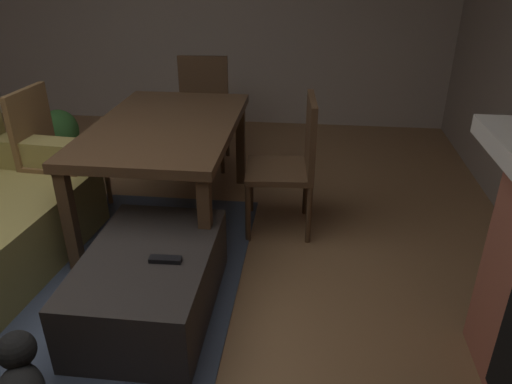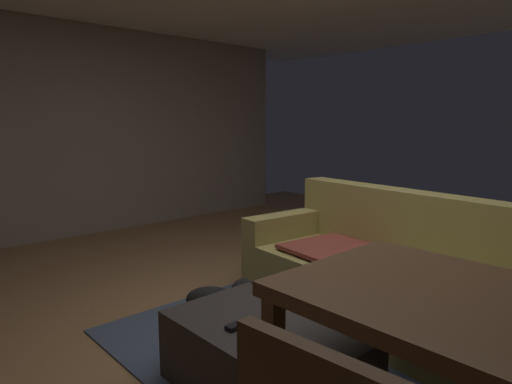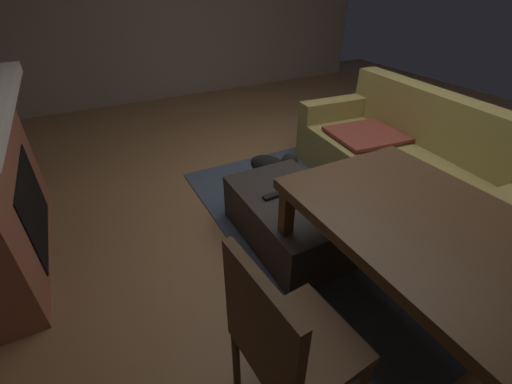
{
  "view_description": "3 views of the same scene",
  "coord_description": "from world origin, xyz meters",
  "px_view_note": "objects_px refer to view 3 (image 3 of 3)",
  "views": [
    {
      "loc": [
        -1.71,
        -1.37,
        1.77
      ],
      "look_at": [
        0.58,
        -1.11,
        0.61
      ],
      "focal_mm": 34.11,
      "sensor_mm": 36.0,
      "label": 1
    },
    {
      "loc": [
        1.79,
        -2.01,
        1.37
      ],
      "look_at": [
        0.5,
        -0.84,
        1.09
      ],
      "focal_mm": 31.11,
      "sensor_mm": 36.0,
      "label": 2
    },
    {
      "loc": [
        1.91,
        -1.73,
        1.71
      ],
      "look_at": [
        0.46,
        -0.96,
        0.64
      ],
      "focal_mm": 23.65,
      "sensor_mm": 36.0,
      "label": 3
    }
  ],
  "objects_px": {
    "tv_remote": "(274,196)",
    "dining_chair_south": "(283,341)",
    "ottoman_coffee_table": "(291,219)",
    "small_dog": "(274,167)",
    "dining_table": "(441,243)",
    "couch": "(406,164)"
  },
  "relations": [
    {
      "from": "ottoman_coffee_table",
      "to": "dining_table",
      "type": "bearing_deg",
      "value": 9.18
    },
    {
      "from": "dining_table",
      "to": "dining_chair_south",
      "type": "relative_size",
      "value": 1.61
    },
    {
      "from": "tv_remote",
      "to": "dining_chair_south",
      "type": "bearing_deg",
      "value": -30.58
    },
    {
      "from": "couch",
      "to": "dining_table",
      "type": "height_order",
      "value": "couch"
    },
    {
      "from": "couch",
      "to": "small_dog",
      "type": "xyz_separation_m",
      "value": [
        -0.71,
        -0.92,
        -0.14
      ]
    },
    {
      "from": "dining_chair_south",
      "to": "small_dog",
      "type": "relative_size",
      "value": 1.81
    },
    {
      "from": "ottoman_coffee_table",
      "to": "tv_remote",
      "type": "height_order",
      "value": "tv_remote"
    },
    {
      "from": "ottoman_coffee_table",
      "to": "dining_table",
      "type": "relative_size",
      "value": 0.66
    },
    {
      "from": "small_dog",
      "to": "tv_remote",
      "type": "bearing_deg",
      "value": -30.77
    },
    {
      "from": "ottoman_coffee_table",
      "to": "tv_remote",
      "type": "xyz_separation_m",
      "value": [
        -0.06,
        -0.11,
        0.2
      ]
    },
    {
      "from": "tv_remote",
      "to": "dining_table",
      "type": "height_order",
      "value": "dining_table"
    },
    {
      "from": "small_dog",
      "to": "dining_table",
      "type": "bearing_deg",
      "value": -4.7
    },
    {
      "from": "ottoman_coffee_table",
      "to": "tv_remote",
      "type": "distance_m",
      "value": 0.24
    },
    {
      "from": "couch",
      "to": "dining_table",
      "type": "bearing_deg",
      "value": -45.55
    },
    {
      "from": "ottoman_coffee_table",
      "to": "small_dog",
      "type": "relative_size",
      "value": 1.93
    },
    {
      "from": "tv_remote",
      "to": "dining_chair_south",
      "type": "xyz_separation_m",
      "value": [
        1.05,
        -0.58,
        0.13
      ]
    },
    {
      "from": "ottoman_coffee_table",
      "to": "small_dog",
      "type": "bearing_deg",
      "value": 158.39
    },
    {
      "from": "tv_remote",
      "to": "dining_table",
      "type": "distance_m",
      "value": 1.12
    },
    {
      "from": "tv_remote",
      "to": "ottoman_coffee_table",
      "type": "bearing_deg",
      "value": 58.71
    },
    {
      "from": "couch",
      "to": "small_dog",
      "type": "height_order",
      "value": "couch"
    },
    {
      "from": "couch",
      "to": "tv_remote",
      "type": "bearing_deg",
      "value": -90.39
    },
    {
      "from": "couch",
      "to": "dining_table",
      "type": "distance_m",
      "value": 1.52
    }
  ]
}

